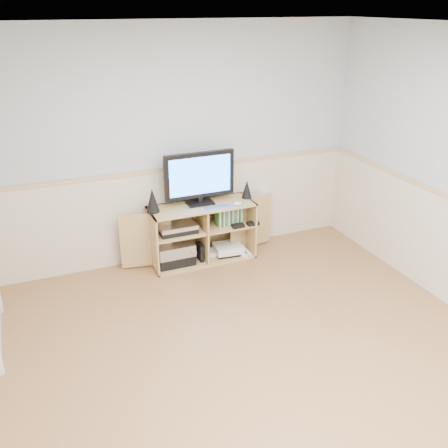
{
  "coord_description": "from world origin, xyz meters",
  "views": [
    {
      "loc": [
        -1.54,
        -2.67,
        2.64
      ],
      "look_at": [
        0.07,
        1.2,
        0.77
      ],
      "focal_mm": 40.0,
      "sensor_mm": 36.0,
      "label": 1
    }
  ],
  "objects": [
    {
      "name": "keyboard",
      "position": [
        0.26,
        1.87,
        0.66
      ],
      "size": [
        0.29,
        0.13,
        0.01
      ],
      "primitive_type": "cube",
      "rotation": [
        0.0,
        0.0,
        -0.07
      ],
      "color": "silver",
      "rests_on": "media_cabinet"
    },
    {
      "name": "av_components",
      "position": [
        -0.17,
        2.0,
        0.22
      ],
      "size": [
        0.5,
        0.3,
        0.47
      ],
      "color": "black",
      "rests_on": "media_cabinet"
    },
    {
      "name": "game_consoles",
      "position": [
        0.43,
        1.99,
        0.07
      ],
      "size": [
        0.45,
        0.3,
        0.11
      ],
      "color": "white",
      "rests_on": "media_cabinet"
    },
    {
      "name": "game_cases",
      "position": [
        0.44,
        1.99,
        0.48
      ],
      "size": [
        0.28,
        0.13,
        0.19
      ],
      "primitive_type": "cube",
      "color": "#3F8C3F",
      "rests_on": "media_cabinet"
    },
    {
      "name": "media_cabinet",
      "position": [
        0.14,
        2.06,
        0.33
      ],
      "size": [
        1.78,
        0.43,
        0.65
      ],
      "color": "tan",
      "rests_on": "floor"
    },
    {
      "name": "speaker_left",
      "position": [
        -0.39,
        2.03,
        0.78
      ],
      "size": [
        0.14,
        0.14,
        0.26
      ],
      "primitive_type": "cone",
      "color": "black",
      "rests_on": "media_cabinet"
    },
    {
      "name": "room",
      "position": [
        -0.06,
        0.12,
        1.22
      ],
      "size": [
        4.04,
        4.54,
        2.54
      ],
      "color": "#A57349",
      "rests_on": "ground"
    },
    {
      "name": "speaker_right",
      "position": [
        0.68,
        2.03,
        0.75
      ],
      "size": [
        0.11,
        0.11,
        0.21
      ],
      "primitive_type": "cone",
      "color": "black",
      "rests_on": "media_cabinet"
    },
    {
      "name": "wall_outlet",
      "position": [
        1.0,
        2.23,
        0.6
      ],
      "size": [
        0.12,
        0.03,
        0.12
      ],
      "primitive_type": "cube",
      "color": "white",
      "rests_on": "wall_back"
    },
    {
      "name": "mouse",
      "position": [
        0.5,
        1.87,
        0.67
      ],
      "size": [
        0.1,
        0.07,
        0.04
      ],
      "primitive_type": "ellipsoid",
      "rotation": [
        0.0,
        0.0,
        0.04
      ],
      "color": "white",
      "rests_on": "media_cabinet"
    },
    {
      "name": "monitor",
      "position": [
        0.14,
        2.05,
        0.96
      ],
      "size": [
        0.77,
        0.18,
        0.57
      ],
      "color": "black",
      "rests_on": "media_cabinet"
    }
  ]
}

